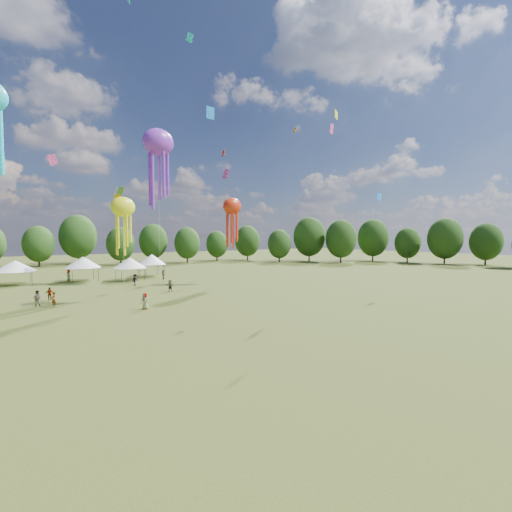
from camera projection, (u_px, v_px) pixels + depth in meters
ground at (406, 438)px, 13.05m from camera, size 300.00×300.00×0.00m
spectator_near at (37, 298)px, 37.58m from camera, size 1.03×0.94×1.72m
spectators_far at (123, 283)px, 50.08m from camera, size 19.04×31.31×1.91m
festival_tents at (69, 264)px, 56.89m from camera, size 35.66×10.64×4.17m
show_kites at (88, 156)px, 45.53m from camera, size 34.63×15.50×25.73m
small_kites at (104, 70)px, 45.80m from camera, size 76.86×55.11×46.61m
treeline at (60, 242)px, 60.91m from camera, size 201.57×95.24×13.43m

